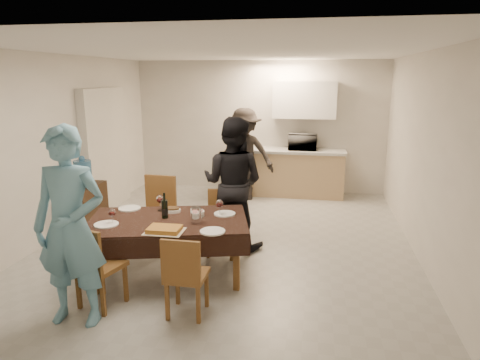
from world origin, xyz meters
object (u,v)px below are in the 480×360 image
Objects in this scene: console at (86,207)px; person_near at (70,227)px; dining_table at (168,222)px; water_pitcher at (196,215)px; savoury_tart at (164,229)px; microwave at (303,142)px; person_kitchen at (244,154)px; water_jug at (83,173)px; wine_bottle at (165,205)px; person_far at (233,183)px.

person_near reaches higher than console.
water_pitcher is (0.35, -0.05, 0.12)m from dining_table.
water_pitcher is at bearing -22.47° from dining_table.
microwave is (1.27, 4.21, 0.34)m from savoury_tart.
savoury_tart is at bearing -89.60° from dining_table.
person_kitchen is (-1.06, -0.45, -0.20)m from microwave.
water_jug is 0.71× the size of microwave.
microwave reaches higher than water_jug.
savoury_tart is 0.23× the size of person_kitchen.
wine_bottle is 0.75× the size of savoury_tart.
person_far reaches higher than water_jug.
console is 4.06× the size of water_pitcher.
person_near reaches higher than wine_bottle.
savoury_tart reaches higher than console.
person_kitchen is (2.11, 2.04, -0.01)m from water_jug.
microwave is at bearing -95.25° from person_far.
water_pitcher is 0.10× the size of person_kitchen.
person_kitchen reaches higher than water_jug.
savoury_tart is at bearing -127.15° from water_pitcher.
person_near is (-1.92, -4.88, -0.12)m from microwave.
dining_table is 0.40m from savoury_tart.
person_far reaches higher than console.
water_pitcher is at bearing 75.29° from microwave.
savoury_tart is at bearing -42.04° from console.
person_near is at bearing 73.51° from person_far.
dining_table is 2.27m from console.
water_jug reaches higher than water_pitcher.
water_pitcher is 1.35m from person_near.
dining_table is 5.16× the size of water_jug.
person_kitchen is (0.31, 3.38, 0.20)m from dining_table.
dining_table is 3.40m from person_kitchen.
person_kitchen is at bearing -72.89° from person_far.
dining_table is at bearing 59.01° from person_near.
wine_bottle is 0.16× the size of person_near.
water_jug is 0.96× the size of savoury_tart.
savoury_tart is 0.21× the size of person_near.
wine_bottle is 0.17× the size of person_far.
dining_table is 1.15× the size of person_kitchen.
water_pitcher is at bearing -32.80° from water_jug.
person_near reaches higher than water_pitcher.
savoury_tart is (0.15, -0.43, -0.12)m from wine_bottle.
savoury_tart is 3.77m from person_kitchen.
microwave is at bearing 56.00° from dining_table.
person_far reaches higher than wine_bottle.
wine_bottle is at bearing -96.10° from person_kitchen.
person_far is (-0.82, -2.78, -0.17)m from microwave.
wine_bottle is at bearing 69.44° from microwave.
person_near reaches higher than person_kitchen.
savoury_tart is at bearing 83.69° from person_far.
person_near reaches higher than microwave.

